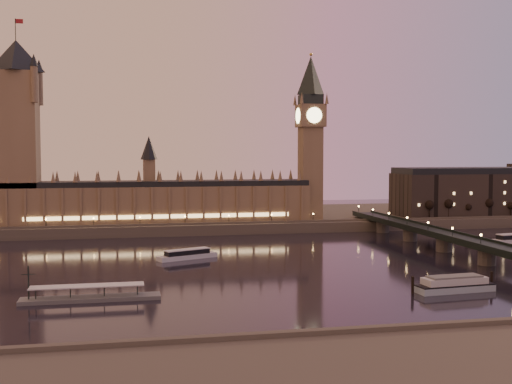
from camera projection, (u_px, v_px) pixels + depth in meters
ground at (268, 265)px, 275.69m from camera, size 700.00×700.00×0.00m
far_embankment at (259, 218)px, 442.84m from camera, size 560.00×130.00×6.00m
palace_of_westminster at (159, 197)px, 384.70m from camera, size 180.00×26.62×52.00m
victoria_tower at (18, 122)px, 366.08m from camera, size 31.68×31.68×118.00m
big_ben at (311, 127)px, 400.73m from camera, size 17.68×17.68×104.00m
westminster_bridge at (463, 246)px, 293.53m from camera, size 13.20×260.00×15.30m
city_block at (503, 190)px, 441.06m from camera, size 155.00×45.00×34.00m
bare_tree_0 at (428, 207)px, 406.90m from camera, size 5.17×5.17×10.51m
bare_tree_1 at (449, 206)px, 409.73m from camera, size 5.17×5.17×10.51m
bare_tree_2 at (469, 206)px, 412.56m from camera, size 5.17×5.17×10.51m
bare_tree_3 at (489, 205)px, 415.39m from camera, size 5.17×5.17×10.51m
bare_tree_4 at (509, 205)px, 418.21m from camera, size 5.17×5.17×10.51m
cruise_boat_a at (187, 255)px, 290.77m from camera, size 28.37×16.69×4.52m
moored_barge at (454, 284)px, 222.81m from camera, size 32.54×10.39×5.99m
pontoon_pier at (90, 297)px, 209.46m from camera, size 45.07×7.51×12.02m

